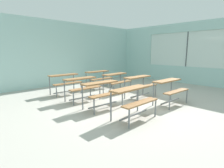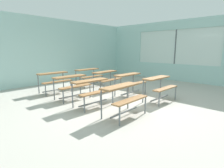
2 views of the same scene
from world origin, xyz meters
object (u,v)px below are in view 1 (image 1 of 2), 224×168
Objects in this scene: desk_bench_r3c1 at (99,75)px; desk_bench_r0c0 at (133,96)px; desk_bench_r1c0 at (102,89)px; desk_bench_r2c1 at (117,78)px; desk_bench_r3c0 at (65,79)px; desk_bench_r1c1 at (140,82)px; desk_bench_r0c1 at (170,86)px; desk_bench_r2c0 at (82,84)px.

desk_bench_r0c0 is at bearing -116.11° from desk_bench_r3c1.
desk_bench_r0c0 and desk_bench_r1c0 have the same top height.
desk_bench_r2c1 is 1.97m from desk_bench_r3c0.
desk_bench_r1c1 is at bearing -91.90° from desk_bench_r2c1.
desk_bench_r0c1 is at bearing -91.08° from desk_bench_r2c1.
desk_bench_r1c0 is 1.69m from desk_bench_r1c1.
desk_bench_r2c1 is (1.65, 2.19, 0.00)m from desk_bench_r0c0.
desk_bench_r3c0 is at bearing 141.09° from desk_bench_r2c1.
desk_bench_r0c0 and desk_bench_r2c1 have the same top height.
desk_bench_r2c1 is (1.63, 0.01, 0.00)m from desk_bench_r2c0.
desk_bench_r3c1 is (0.04, 1.16, 0.00)m from desk_bench_r2c1.
desk_bench_r1c0 is 1.01× the size of desk_bench_r3c0.
desk_bench_r0c0 is 0.99× the size of desk_bench_r1c1.
desk_bench_r3c1 is (1.67, 1.17, 0.00)m from desk_bench_r2c0.
desk_bench_r1c1 is 1.00× the size of desk_bench_r2c0.
desk_bench_r0c0 is 0.98× the size of desk_bench_r0c1.
desk_bench_r0c1 is 1.00× the size of desk_bench_r1c0.
desk_bench_r1c1 is at bearing 32.49° from desk_bench_r0c0.
desk_bench_r0c1 is 1.01× the size of desk_bench_r3c0.
desk_bench_r1c1 is at bearing -53.19° from desk_bench_r3c0.
desk_bench_r0c1 is 3.37m from desk_bench_r3c1.
desk_bench_r3c0 is (-1.65, 3.38, 0.00)m from desk_bench_r0c1.
desk_bench_r2c1 is (-0.06, 2.22, 0.00)m from desk_bench_r0c1.
desk_bench_r2c0 is (-1.69, 2.21, 0.00)m from desk_bench_r0c1.
desk_bench_r1c1 is at bearing 1.60° from desk_bench_r1c0.
desk_bench_r1c0 is at bearing -90.64° from desk_bench_r2c0.
desk_bench_r0c1 is 3.76m from desk_bench_r3c0.
desk_bench_r0c0 is 0.99× the size of desk_bench_r2c0.
desk_bench_r0c1 is 1.01× the size of desk_bench_r2c0.
desk_bench_r0c0 is 3.35m from desk_bench_r3c0.
desk_bench_r1c1 is (-0.05, 1.10, 0.00)m from desk_bench_r0c1.
desk_bench_r0c0 is 3.75m from desk_bench_r3c1.
desk_bench_r2c1 is at bearing 94.03° from desk_bench_r0c1.
desk_bench_r0c0 is 1.72m from desk_bench_r0c1.
desk_bench_r2c0 is 1.17m from desk_bench_r3c0.
desk_bench_r0c0 and desk_bench_r3c0 have the same top height.
desk_bench_r2c1 is (1.67, 1.08, 0.00)m from desk_bench_r1c0.
desk_bench_r2c1 is 1.02× the size of desk_bench_r3c1.
desk_bench_r0c0 is at bearing -86.31° from desk_bench_r1c0.
desk_bench_r3c1 is at bearing 36.46° from desk_bench_r2c0.
desk_bench_r1c0 and desk_bench_r3c0 have the same top height.
desk_bench_r2c1 is at bearing 92.70° from desk_bench_r1c1.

